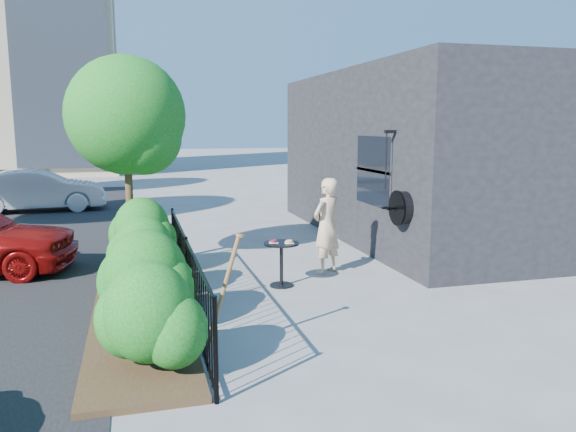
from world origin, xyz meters
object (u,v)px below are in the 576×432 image
object	(u,v)px
shovel	(221,300)
car_silver	(38,190)
cafe_table	(281,256)
patio_tree	(130,123)
woman	(327,226)

from	to	relation	value
shovel	car_silver	xyz separation A→B (m)	(-3.93, 12.84, 0.02)
shovel	car_silver	world-z (taller)	shovel
cafe_table	car_silver	world-z (taller)	car_silver
patio_tree	shovel	size ratio (longest dim) A/B	2.65
patio_tree	car_silver	distance (m)	9.08
patio_tree	shovel	world-z (taller)	patio_tree
cafe_table	shovel	xyz separation A→B (m)	(-1.41, -2.56, 0.13)
cafe_table	woman	size ratio (longest dim) A/B	0.46
cafe_table	patio_tree	bearing A→B (deg)	140.78
woman	car_silver	xyz separation A→B (m)	(-6.37, 9.64, -0.21)
cafe_table	shovel	size ratio (longest dim) A/B	0.54
woman	shovel	distance (m)	4.04
cafe_table	car_silver	size ratio (longest dim) A/B	0.20
patio_tree	car_silver	size ratio (longest dim) A/B	0.96
woman	shovel	world-z (taller)	woman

